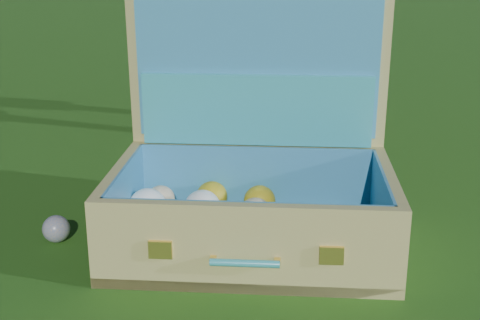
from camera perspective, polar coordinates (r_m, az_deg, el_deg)
name	(u,v)px	position (r m, az deg, el deg)	size (l,w,h in m)	color
ground	(228,222)	(1.63, -0.99, -5.29)	(60.00, 60.00, 0.00)	#215114
stray_ball	(56,229)	(1.57, -15.42, -5.69)	(0.06, 0.06, 0.06)	#4164AA
suitcase	(251,167)	(1.49, 0.91, -0.61)	(0.73, 0.64, 0.59)	tan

